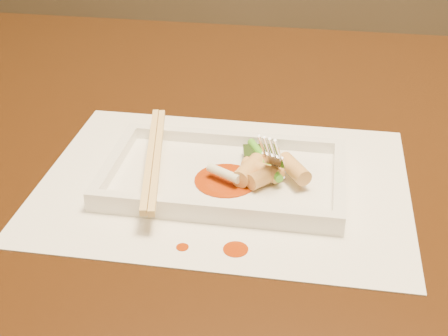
% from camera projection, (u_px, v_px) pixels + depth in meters
% --- Properties ---
extents(table, '(1.40, 0.90, 0.75)m').
position_uv_depth(table, '(300.00, 217.00, 0.80)').
color(table, black).
rests_on(table, ground).
extents(placemat, '(0.40, 0.30, 0.00)m').
position_uv_depth(placemat, '(224.00, 183.00, 0.69)').
color(placemat, white).
rests_on(placemat, table).
extents(sauce_splatter_a, '(0.02, 0.02, 0.00)m').
position_uv_depth(sauce_splatter_a, '(236.00, 249.00, 0.58)').
color(sauce_splatter_a, '#9E2E04').
rests_on(sauce_splatter_a, placemat).
extents(sauce_splatter_b, '(0.01, 0.01, 0.00)m').
position_uv_depth(sauce_splatter_b, '(182.00, 247.00, 0.59)').
color(sauce_splatter_b, '#9E2E04').
rests_on(sauce_splatter_b, placemat).
extents(plate_base, '(0.26, 0.16, 0.01)m').
position_uv_depth(plate_base, '(224.00, 179.00, 0.68)').
color(plate_base, white).
rests_on(plate_base, placemat).
extents(plate_rim_far, '(0.26, 0.01, 0.01)m').
position_uv_depth(plate_rim_far, '(234.00, 138.00, 0.74)').
color(plate_rim_far, white).
rests_on(plate_rim_far, plate_base).
extents(plate_rim_near, '(0.26, 0.01, 0.01)m').
position_uv_depth(plate_rim_near, '(212.00, 209.00, 0.61)').
color(plate_rim_near, white).
rests_on(plate_rim_near, plate_base).
extents(plate_rim_left, '(0.01, 0.14, 0.01)m').
position_uv_depth(plate_rim_left, '(114.00, 161.00, 0.69)').
color(plate_rim_left, white).
rests_on(plate_rim_left, plate_base).
extents(plate_rim_right, '(0.01, 0.14, 0.01)m').
position_uv_depth(plate_rim_right, '(339.00, 180.00, 0.66)').
color(plate_rim_right, white).
rests_on(plate_rim_right, plate_base).
extents(veg_piece, '(0.04, 0.03, 0.01)m').
position_uv_depth(veg_piece, '(260.00, 155.00, 0.71)').
color(veg_piece, black).
rests_on(veg_piece, plate_base).
extents(scallion_white, '(0.04, 0.03, 0.01)m').
position_uv_depth(scallion_white, '(224.00, 173.00, 0.66)').
color(scallion_white, '#EAEACC').
rests_on(scallion_white, plate_base).
extents(scallion_green, '(0.05, 0.08, 0.01)m').
position_uv_depth(scallion_green, '(265.00, 160.00, 0.69)').
color(scallion_green, '#3D9E19').
rests_on(scallion_green, plate_base).
extents(chopstick_a, '(0.05, 0.22, 0.01)m').
position_uv_depth(chopstick_a, '(150.00, 156.00, 0.68)').
color(chopstick_a, '#E3BB71').
rests_on(chopstick_a, plate_rim_near).
extents(chopstick_b, '(0.05, 0.22, 0.01)m').
position_uv_depth(chopstick_b, '(157.00, 156.00, 0.68)').
color(chopstick_b, '#E3BB71').
rests_on(chopstick_b, plate_rim_near).
extents(fork, '(0.09, 0.10, 0.14)m').
position_uv_depth(fork, '(293.00, 112.00, 0.65)').
color(fork, silver).
rests_on(fork, plate_base).
extents(sauce_blob_0, '(0.07, 0.07, 0.00)m').
position_uv_depth(sauce_blob_0, '(226.00, 180.00, 0.67)').
color(sauce_blob_0, '#9E2E04').
rests_on(sauce_blob_0, plate_base).
extents(rice_cake_0, '(0.05, 0.04, 0.02)m').
position_uv_depth(rice_cake_0, '(261.00, 170.00, 0.67)').
color(rice_cake_0, '#DCB466').
rests_on(rice_cake_0, plate_base).
extents(rice_cake_1, '(0.04, 0.04, 0.02)m').
position_uv_depth(rice_cake_1, '(265.00, 176.00, 0.66)').
color(rice_cake_1, '#DCB466').
rests_on(rice_cake_1, plate_base).
extents(rice_cake_2, '(0.04, 0.05, 0.02)m').
position_uv_depth(rice_cake_2, '(294.00, 169.00, 0.66)').
color(rice_cake_2, '#DCB466').
rests_on(rice_cake_2, plate_base).
extents(rice_cake_3, '(0.03, 0.05, 0.02)m').
position_uv_depth(rice_cake_3, '(249.00, 170.00, 0.67)').
color(rice_cake_3, '#DCB466').
rests_on(rice_cake_3, plate_base).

